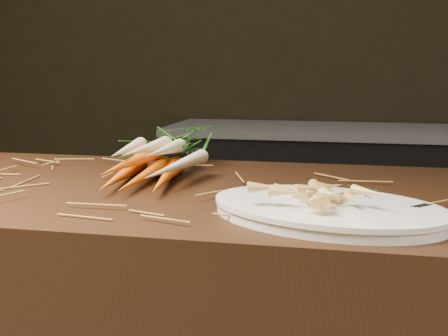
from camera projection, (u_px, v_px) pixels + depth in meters
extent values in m
cube|color=black|center=(293.00, 22.00, 3.18)|extent=(5.00, 0.04, 2.80)
cube|color=black|center=(339.00, 209.00, 2.99)|extent=(1.80, 0.60, 0.80)
cube|color=#99999E|center=(342.00, 131.00, 2.92)|extent=(1.82, 0.62, 0.04)
cone|color=#EC5308|center=(122.00, 175.00, 1.18)|extent=(0.07, 0.30, 0.04)
cone|color=#EC5308|center=(144.00, 176.00, 1.17)|extent=(0.05, 0.30, 0.04)
cone|color=#EC5308|center=(166.00, 177.00, 1.16)|extent=(0.08, 0.30, 0.04)
cone|color=#EC5308|center=(131.00, 162.00, 1.16)|extent=(0.04, 0.30, 0.04)
cone|color=beige|center=(128.00, 149.00, 1.18)|extent=(0.08, 0.28, 0.05)
cone|color=beige|center=(146.00, 149.00, 1.16)|extent=(0.04, 0.28, 0.04)
cone|color=beige|center=(165.00, 150.00, 1.16)|extent=(0.05, 0.28, 0.05)
cone|color=beige|center=(176.00, 166.00, 1.13)|extent=(0.07, 0.28, 0.03)
ellipsoid|color=#327424|center=(175.00, 144.00, 1.41)|extent=(0.19, 0.26, 0.10)
cube|color=silver|center=(412.00, 218.00, 0.83)|extent=(0.11, 0.11, 0.00)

